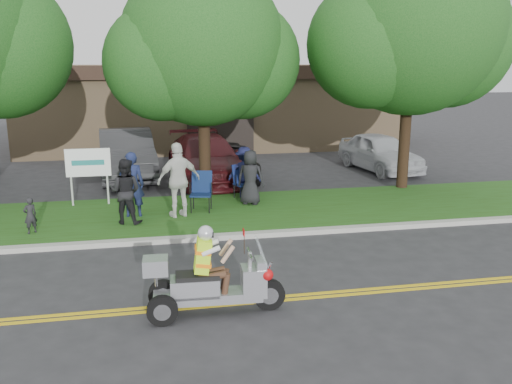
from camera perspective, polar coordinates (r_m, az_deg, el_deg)
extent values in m
plane|color=#28282B|center=(10.20, -3.89, -10.47)|extent=(120.00, 120.00, 0.00)
cube|color=gold|center=(9.68, -3.44, -11.81)|extent=(60.00, 0.10, 0.01)
cube|color=gold|center=(9.82, -3.57, -11.42)|extent=(60.00, 0.10, 0.01)
cube|color=#A8A89E|center=(13.01, -5.62, -4.83)|extent=(60.00, 0.25, 0.12)
cube|color=#254813|center=(15.06, -6.42, -2.31)|extent=(60.00, 4.00, 0.10)
cube|color=#9E7F5B|center=(28.51, -4.86, 9.17)|extent=(18.00, 8.00, 4.00)
cube|color=black|center=(24.41, -3.86, 12.46)|extent=(18.00, 0.30, 0.60)
cylinder|color=#332114|center=(16.66, -5.47, 6.42)|extent=(0.36, 0.36, 4.20)
sphere|color=#144615|center=(16.54, -5.68, 15.22)|extent=(4.80, 4.80, 4.80)
sphere|color=#144615|center=(16.99, -1.60, 13.72)|extent=(3.60, 3.60, 3.60)
sphere|color=#144615|center=(16.26, -9.89, 13.27)|extent=(3.36, 3.36, 3.36)
cylinder|color=#332114|center=(18.26, 15.50, 7.50)|extent=(0.36, 0.36, 4.76)
sphere|color=#144615|center=(18.21, 16.09, 16.57)|extent=(5.60, 5.60, 5.60)
sphere|color=#144615|center=(19.11, 19.44, 14.64)|extent=(4.20, 4.20, 4.20)
sphere|color=#144615|center=(17.41, 12.02, 15.00)|extent=(3.92, 3.92, 3.92)
cylinder|color=silver|center=(16.41, -18.80, 0.15)|extent=(0.06, 0.06, 1.10)
cylinder|color=silver|center=(16.31, -15.32, 0.31)|extent=(0.06, 0.06, 1.10)
cube|color=white|center=(16.20, -17.26, 2.98)|extent=(1.25, 0.06, 0.80)
cylinder|color=black|center=(9.42, 1.41, -10.74)|extent=(0.55, 0.15, 0.54)
cylinder|color=black|center=(9.03, -9.83, -12.22)|extent=(0.51, 0.16, 0.50)
cylinder|color=black|center=(9.62, -9.75, -10.55)|extent=(0.51, 0.16, 0.50)
cube|color=#AAABB3|center=(9.31, -4.72, -10.87)|extent=(1.73, 0.50, 0.16)
cube|color=#AAABB3|center=(9.22, -6.44, -9.87)|extent=(0.83, 0.45, 0.32)
cube|color=black|center=(9.15, -6.19, -8.78)|extent=(0.74, 0.41, 0.09)
cube|color=#AAABB3|center=(9.28, -0.25, -9.33)|extent=(0.43, 0.45, 0.50)
cube|color=silver|center=(9.10, 0.54, -6.25)|extent=(0.19, 0.42, 0.44)
cube|color=#AAABB3|center=(9.07, -10.53, -7.65)|extent=(0.42, 0.40, 0.27)
sphere|color=#B20C0F|center=(9.13, 1.17, -8.62)|extent=(0.20, 0.20, 0.20)
cube|color=#A8DD17|center=(9.02, -5.62, -6.63)|extent=(0.33, 0.37, 0.59)
sphere|color=silver|center=(8.90, -5.32, -4.33)|extent=(0.26, 0.26, 0.26)
cylinder|color=black|center=(14.91, -6.86, -1.37)|extent=(0.03, 0.03, 0.46)
cylinder|color=black|center=(14.84, -4.95, -1.39)|extent=(0.03, 0.03, 0.46)
cylinder|color=black|center=(15.35, -6.60, -0.93)|extent=(0.03, 0.03, 0.46)
cylinder|color=black|center=(15.28, -4.75, -0.95)|extent=(0.03, 0.03, 0.46)
cube|color=#10214B|center=(15.04, -5.81, -0.28)|extent=(0.68, 0.64, 0.04)
cube|color=#10214B|center=(15.21, -5.71, 1.09)|extent=(0.60, 0.30, 0.62)
cylinder|color=black|center=(16.11, -1.57, -0.21)|extent=(0.03, 0.03, 0.43)
cylinder|color=black|center=(16.34, -0.15, -0.01)|extent=(0.03, 0.03, 0.43)
cylinder|color=black|center=(16.47, -2.31, 0.09)|extent=(0.03, 0.03, 0.43)
cylinder|color=black|center=(16.70, -0.92, 0.29)|extent=(0.03, 0.03, 0.43)
cube|color=#111C50|center=(16.35, -1.24, 0.81)|extent=(0.67, 0.64, 0.04)
cube|color=#111C50|center=(16.49, -1.66, 1.95)|extent=(0.56, 0.34, 0.58)
imported|color=#192146|center=(14.74, -12.92, 0.80)|extent=(0.65, 0.44, 1.76)
imported|color=black|center=(14.15, -13.58, 0.08)|extent=(0.98, 0.87, 1.68)
imported|color=silver|center=(14.47, -8.13, 1.27)|extent=(1.27, 0.83, 2.00)
imported|color=#16183E|center=(16.46, -1.23, 2.10)|extent=(1.15, 0.92, 1.56)
imported|color=black|center=(15.65, -0.59, 1.57)|extent=(0.92, 0.79, 1.59)
imported|color=black|center=(14.12, -22.68, -2.29)|extent=(0.39, 0.36, 0.89)
imported|color=#303032|center=(20.33, -13.47, 3.90)|extent=(2.31, 5.44, 1.75)
imported|color=black|center=(19.53, -3.22, 3.16)|extent=(2.33, 4.67, 1.27)
imported|color=#410F13|center=(19.39, -5.26, 3.52)|extent=(2.71, 5.65, 1.59)
imported|color=silver|center=(21.63, 12.91, 4.12)|extent=(2.30, 4.50, 1.47)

